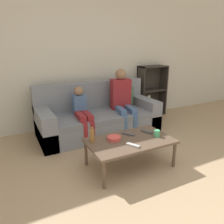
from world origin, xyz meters
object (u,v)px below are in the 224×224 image
(couch, at_px, (98,117))
(bottle, at_px, (92,136))
(tv_remote_1, at_px, (128,134))
(bookshelf, at_px, (149,96))
(person_child, at_px, (82,111))
(cup_near, at_px, (157,133))
(person_adult, at_px, (122,97))
(snack_bowl, at_px, (114,138))
(tv_remote_0, at_px, (133,145))
(tv_remote_2, at_px, (147,132))
(coffee_table, at_px, (130,142))

(couch, relative_size, bottle, 10.61)
(tv_remote_1, bearing_deg, bookshelf, 11.51)
(person_child, bearing_deg, bookshelf, 20.84)
(cup_near, relative_size, tv_remote_1, 0.52)
(person_adult, distance_m, tv_remote_1, 1.15)
(bookshelf, relative_size, snack_bowl, 6.25)
(person_adult, height_order, snack_bowl, person_adult)
(person_adult, height_order, tv_remote_0, person_adult)
(couch, distance_m, cup_near, 1.36)
(tv_remote_1, relative_size, bottle, 0.85)
(tv_remote_0, height_order, bottle, bottle)
(cup_near, xyz_separation_m, snack_bowl, (-0.55, 0.16, -0.02))
(person_adult, bearing_deg, bookshelf, 36.18)
(person_child, bearing_deg, tv_remote_1, -69.21)
(tv_remote_0, height_order, tv_remote_2, same)
(snack_bowl, xyz_separation_m, bottle, (-0.27, 0.07, 0.06))
(couch, bearing_deg, snack_bowl, -103.83)
(person_adult, xyz_separation_m, bottle, (-0.99, -1.00, -0.17))
(person_adult, relative_size, person_child, 1.29)
(person_child, relative_size, tv_remote_2, 4.93)
(bookshelf, height_order, person_adult, person_adult)
(person_adult, height_order, tv_remote_1, person_adult)
(person_child, height_order, bottle, person_child)
(cup_near, xyz_separation_m, tv_remote_1, (-0.31, 0.22, -0.03))
(snack_bowl, bearing_deg, person_child, 93.77)
(bottle, bearing_deg, tv_remote_1, -1.21)
(cup_near, height_order, tv_remote_0, cup_near)
(snack_bowl, bearing_deg, cup_near, -16.07)
(person_adult, relative_size, cup_near, 12.85)
(cup_near, bearing_deg, coffee_table, 170.19)
(person_adult, bearing_deg, bottle, -126.16)
(tv_remote_1, bearing_deg, coffee_table, -147.37)
(tv_remote_2, bearing_deg, bookshelf, 33.01)
(cup_near, bearing_deg, tv_remote_0, -167.02)
(tv_remote_0, distance_m, snack_bowl, 0.28)
(bookshelf, distance_m, person_adult, 1.14)
(couch, relative_size, tv_remote_2, 11.88)
(bookshelf, bearing_deg, bottle, -142.48)
(couch, height_order, snack_bowl, couch)
(bookshelf, distance_m, person_child, 1.87)
(tv_remote_0, xyz_separation_m, tv_remote_2, (0.39, 0.27, 0.00))
(couch, bearing_deg, tv_remote_1, -92.19)
(tv_remote_1, bearing_deg, snack_bowl, 158.43)
(cup_near, distance_m, snack_bowl, 0.57)
(coffee_table, xyz_separation_m, tv_remote_0, (-0.06, -0.16, 0.04))
(bookshelf, relative_size, tv_remote_0, 6.33)
(tv_remote_2, relative_size, bottle, 0.89)
(couch, bearing_deg, bookshelf, 16.68)
(person_child, distance_m, tv_remote_0, 1.28)
(cup_near, bearing_deg, bottle, 164.58)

